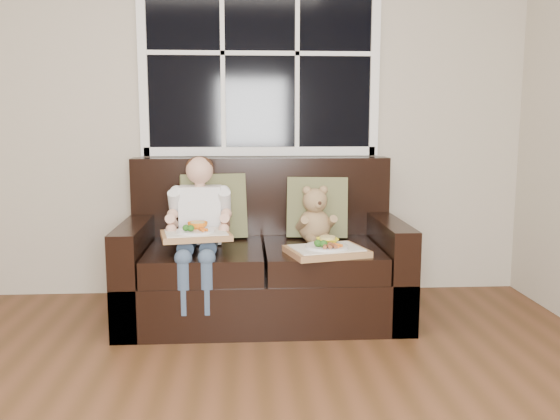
{
  "coord_description": "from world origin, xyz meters",
  "views": [
    {
      "loc": [
        0.31,
        -1.6,
        1.21
      ],
      "look_at": [
        0.52,
        1.85,
        0.68
      ],
      "focal_mm": 38.0,
      "sensor_mm": 36.0,
      "label": 1
    }
  ],
  "objects": [
    {
      "name": "pillow_right",
      "position": [
        0.78,
        2.17,
        0.64
      ],
      "size": [
        0.41,
        0.23,
        0.4
      ],
      "rotation": [
        -0.21,
        0.0,
        -0.14
      ],
      "color": "#686A42",
      "rests_on": "loveseat"
    },
    {
      "name": "teddy_bear",
      "position": [
        0.75,
        2.05,
        0.59
      ],
      "size": [
        0.24,
        0.29,
        0.36
      ],
      "rotation": [
        0.0,
        0.0,
        0.2
      ],
      "color": "#A67D57",
      "rests_on": "loveseat"
    },
    {
      "name": "window_back",
      "position": [
        0.42,
        2.48,
        1.65
      ],
      "size": [
        1.62,
        0.04,
        1.37
      ],
      "color": "black",
      "rests_on": "room_walls"
    },
    {
      "name": "tray_right",
      "position": [
        0.77,
        1.67,
        0.48
      ],
      "size": [
        0.49,
        0.42,
        0.1
      ],
      "rotation": [
        0.0,
        0.0,
        0.25
      ],
      "color": "#AD724E",
      "rests_on": "loveseat"
    },
    {
      "name": "child",
      "position": [
        0.04,
        1.9,
        0.64
      ],
      "size": [
        0.37,
        0.59,
        0.83
      ],
      "color": "white",
      "rests_on": "loveseat"
    },
    {
      "name": "pillow_left",
      "position": [
        0.11,
        2.17,
        0.66
      ],
      "size": [
        0.44,
        0.25,
        0.43
      ],
      "rotation": [
        -0.21,
        0.0,
        0.17
      ],
      "color": "#686A42",
      "rests_on": "loveseat"
    },
    {
      "name": "loveseat",
      "position": [
        0.42,
        2.02,
        0.31
      ],
      "size": [
        1.7,
        0.92,
        0.96
      ],
      "color": "black",
      "rests_on": "ground"
    },
    {
      "name": "tray_left",
      "position": [
        0.03,
        1.71,
        0.57
      ],
      "size": [
        0.43,
        0.36,
        0.09
      ],
      "rotation": [
        0.0,
        0.0,
        0.19
      ],
      "color": "#AD724E",
      "rests_on": "child"
    }
  ]
}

